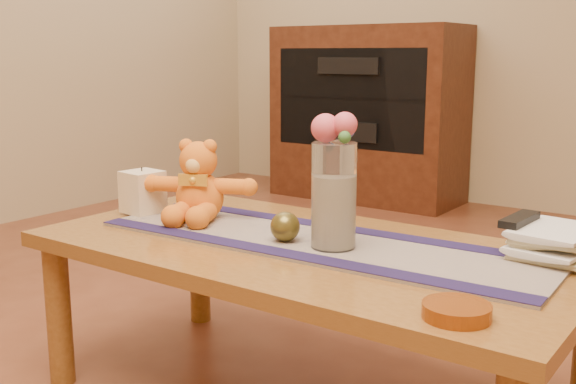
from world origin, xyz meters
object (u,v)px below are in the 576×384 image
Objects in this scene: bronze_ball at (285,227)px; book_bottom at (519,248)px; glass_vase at (334,196)px; pillar_candle at (143,192)px; teddy_bear at (199,181)px; tv_remote at (520,219)px; amber_dish at (457,311)px.

bronze_ball is 0.34× the size of book_bottom.
pillar_candle is at bearing -179.50° from glass_vase.
teddy_bear is 1.44× the size of book_bottom.
glass_vase reaches higher than tv_remote.
bronze_ball is (-0.13, -0.02, -0.09)m from glass_vase.
teddy_bear is at bearing -166.27° from book_bottom.
tv_remote is 0.49m from amber_dish.
pillar_candle is 0.48× the size of glass_vase.
bronze_ball is at bearing -169.27° from glass_vase.
glass_vase is (0.67, 0.01, 0.07)m from pillar_candle.
tv_remote reaches higher than bronze_ball.
glass_vase is (0.49, -0.04, 0.02)m from teddy_bear.
teddy_bear is at bearing 14.70° from pillar_candle.
pillar_candle is at bearing -163.55° from tv_remote.
tv_remote is at bearing 94.87° from amber_dish.
pillar_candle is 1.12m from amber_dish.
amber_dish is at bearing -85.00° from book_bottom.
teddy_bear is 0.89m from tv_remote.
book_bottom is at bearing 13.66° from pillar_candle.
book_bottom is (0.87, 0.21, -0.11)m from teddy_bear.
book_bottom is at bearing 90.00° from tv_remote.
glass_vase reaches higher than pillar_candle.
teddy_bear is 0.20m from pillar_candle.
bronze_ball is (0.36, -0.07, -0.07)m from teddy_bear.
glass_vase is at bearing -28.89° from teddy_bear.
bronze_ball is 0.58m from book_bottom.
book_bottom is at bearing -10.36° from teddy_bear.
pillar_candle is 0.56× the size of book_bottom.
tv_remote is (1.05, 0.25, 0.01)m from pillar_candle.
pillar_candle is 1.08m from book_bottom.
glass_vase reaches higher than teddy_bear.
teddy_bear reaches higher than tv_remote.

